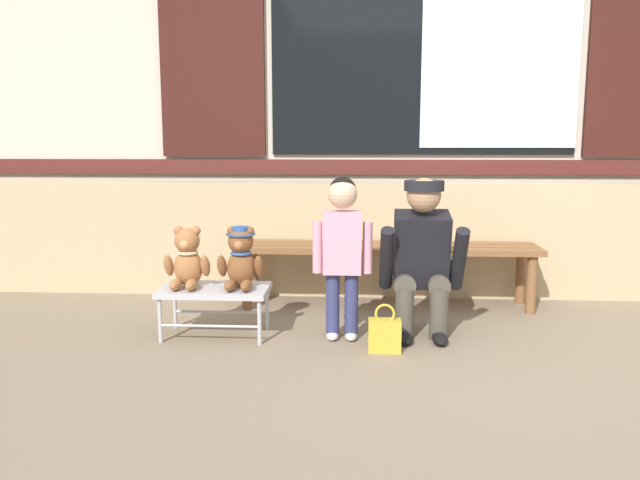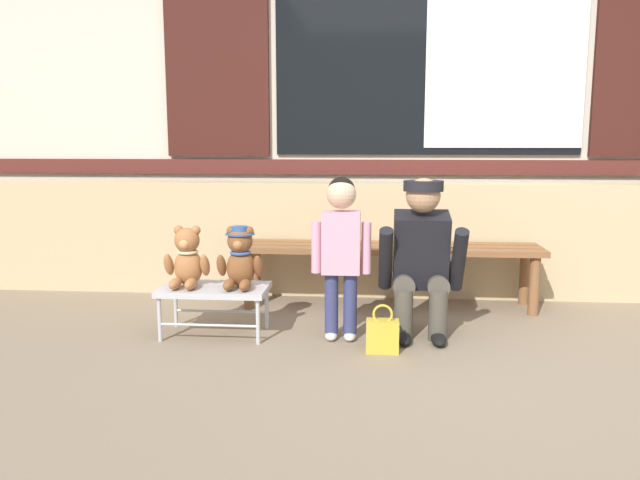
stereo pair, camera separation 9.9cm
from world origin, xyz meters
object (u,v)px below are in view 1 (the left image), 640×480
(child_standing, at_px, (342,240))
(teddy_bear_with_hat, at_px, (241,259))
(adult_crouching, at_px, (423,257))
(wooden_bench_long, at_px, (387,254))
(small_display_bench, at_px, (215,293))
(handbag_on_ground, at_px, (385,335))
(teddy_bear_plain, at_px, (187,260))

(child_standing, bearing_deg, teddy_bear_with_hat, 178.21)
(child_standing, height_order, adult_crouching, child_standing)
(wooden_bench_long, relative_size, small_display_bench, 3.28)
(teddy_bear_with_hat, distance_m, adult_crouching, 1.08)
(wooden_bench_long, height_order, teddy_bear_with_hat, teddy_bear_with_hat)
(small_display_bench, bearing_deg, wooden_bench_long, 35.58)
(wooden_bench_long, height_order, small_display_bench, wooden_bench_long)
(handbag_on_ground, bearing_deg, adult_crouching, 53.35)
(child_standing, height_order, handbag_on_ground, child_standing)
(handbag_on_ground, bearing_deg, small_display_bench, 167.51)
(child_standing, bearing_deg, wooden_bench_long, 69.16)
(wooden_bench_long, bearing_deg, teddy_bear_with_hat, -139.92)
(teddy_bear_plain, xyz_separation_m, adult_crouching, (1.40, 0.09, 0.02))
(wooden_bench_long, bearing_deg, child_standing, -110.84)
(teddy_bear_plain, relative_size, child_standing, 0.38)
(adult_crouching, distance_m, handbag_on_ground, 0.55)
(wooden_bench_long, xyz_separation_m, handbag_on_ground, (-0.05, -0.97, -0.28))
(child_standing, bearing_deg, small_display_bench, 178.74)
(small_display_bench, height_order, teddy_bear_with_hat, teddy_bear_with_hat)
(teddy_bear_plain, bearing_deg, adult_crouching, 3.80)
(child_standing, bearing_deg, teddy_bear_plain, 178.87)
(handbag_on_ground, bearing_deg, child_standing, 139.76)
(teddy_bear_plain, distance_m, handbag_on_ground, 1.24)
(wooden_bench_long, distance_m, teddy_bear_plain, 1.43)
(child_standing, relative_size, adult_crouching, 1.01)
(handbag_on_ground, bearing_deg, teddy_bear_with_hat, 165.10)
(small_display_bench, xyz_separation_m, teddy_bear_plain, (-0.16, 0.00, 0.20))
(wooden_bench_long, distance_m, adult_crouching, 0.69)
(small_display_bench, bearing_deg, child_standing, -1.26)
(small_display_bench, height_order, handbag_on_ground, small_display_bench)
(teddy_bear_plain, xyz_separation_m, handbag_on_ground, (1.16, -0.22, -0.37))
(small_display_bench, relative_size, teddy_bear_with_hat, 1.76)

